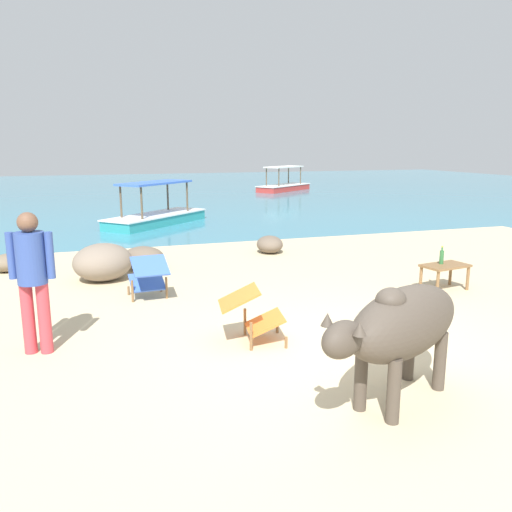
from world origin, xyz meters
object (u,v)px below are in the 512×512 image
object	(u,v)px
deck_chair_near	(148,275)
person_standing	(32,272)
low_bench_table	(445,269)
boat_red	(284,186)
bottle	(442,257)
cow	(402,324)
boat_teal	(156,215)
deck_chair_far	(252,312)

from	to	relation	value
deck_chair_near	person_standing	bearing A→B (deg)	135.92
low_bench_table	deck_chair_near	world-z (taller)	deck_chair_near
person_standing	boat_red	size ratio (longest dim) A/B	0.44
low_bench_table	bottle	bearing A→B (deg)	107.55
cow	person_standing	size ratio (longest dim) A/B	1.21
boat_red	boat_teal	xyz separation A→B (m)	(-8.05, -10.04, 0.00)
low_bench_table	deck_chair_far	xyz separation A→B (m)	(-3.70, -1.21, 0.03)
boat_red	bottle	bearing A→B (deg)	-139.90
cow	deck_chair_near	distance (m)	4.41
cow	person_standing	xyz separation A→B (m)	(-3.26, 2.28, 0.20)
bottle	person_standing	world-z (taller)	person_standing
deck_chair_near	boat_red	size ratio (longest dim) A/B	0.22
deck_chair_near	deck_chair_far	distance (m)	2.39
boat_teal	boat_red	bearing A→B (deg)	-172.07
boat_teal	low_bench_table	bearing A→B (deg)	68.10
cow	boat_teal	bearing A→B (deg)	-114.35
deck_chair_far	boat_teal	world-z (taller)	boat_teal
bottle	person_standing	bearing A→B (deg)	-172.34
cow	deck_chair_near	bearing A→B (deg)	-93.18
cow	bottle	bearing A→B (deg)	-159.90
deck_chair_near	boat_red	bearing A→B (deg)	-31.09
low_bench_table	deck_chair_far	size ratio (longest dim) A/B	0.98
cow	person_standing	bearing A→B (deg)	-62.40
person_standing	cow	bearing A→B (deg)	70.69
deck_chair_far	low_bench_table	bearing A→B (deg)	27.17
person_standing	deck_chair_near	bearing A→B (deg)	155.56
low_bench_table	boat_teal	size ratio (longest dim) A/B	0.24
cow	low_bench_table	xyz separation A→B (m)	(2.86, 3.03, -0.39)
boat_teal	bottle	bearing A→B (deg)	68.06
deck_chair_far	person_standing	world-z (taller)	person_standing
deck_chair_far	person_standing	size ratio (longest dim) A/B	0.52
person_standing	boat_teal	world-z (taller)	person_standing
bottle	deck_chair_near	distance (m)	4.72
cow	boat_red	size ratio (longest dim) A/B	0.54
bottle	boat_teal	bearing A→B (deg)	111.42
low_bench_table	deck_chair_near	distance (m)	4.77
cow	low_bench_table	distance (m)	4.18
bottle	boat_teal	world-z (taller)	boat_teal
deck_chair_near	low_bench_table	bearing A→B (deg)	-105.80
boat_red	boat_teal	world-z (taller)	same
deck_chair_far	person_standing	xyz separation A→B (m)	(-2.42, 0.45, 0.56)
bottle	deck_chair_far	world-z (taller)	bottle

